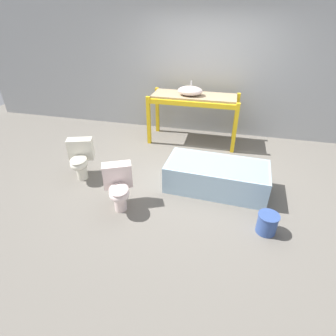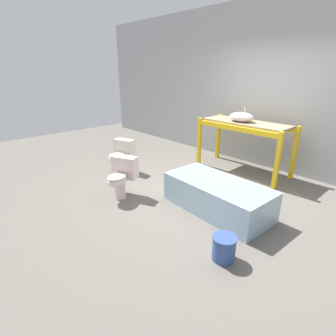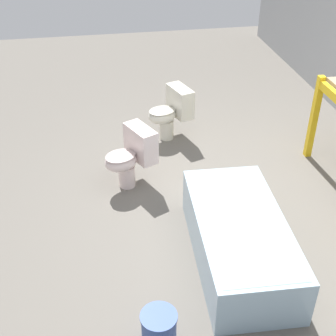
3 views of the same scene
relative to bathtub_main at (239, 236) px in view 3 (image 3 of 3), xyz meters
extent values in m
plane|color=#666059|center=(-0.46, 0.41, -0.25)|extent=(12.00, 12.00, 0.00)
cube|color=yellow|center=(-1.49, 1.31, 0.24)|extent=(0.07, 0.07, 0.99)
cube|color=#99B7CC|center=(0.00, 0.00, -0.03)|extent=(1.57, 0.80, 0.44)
cube|color=#829CAD|center=(0.00, 0.00, 0.10)|extent=(1.49, 0.72, 0.18)
cylinder|color=silver|center=(-2.19, -0.25, -0.13)|extent=(0.17, 0.17, 0.25)
ellipsoid|color=silver|center=(-2.17, -0.30, 0.07)|extent=(0.37, 0.42, 0.19)
ellipsoid|color=#B3AF9F|center=(-2.17, -0.30, 0.14)|extent=(0.35, 0.40, 0.03)
cube|color=silver|center=(-2.24, -0.07, 0.21)|extent=(0.43, 0.30, 0.35)
cylinder|color=silver|center=(-1.26, -0.83, -0.13)|extent=(0.17, 0.17, 0.25)
ellipsoid|color=silver|center=(-1.23, -0.89, 0.07)|extent=(0.40, 0.43, 0.19)
ellipsoid|color=#BBA7A3|center=(-1.23, -0.89, 0.14)|extent=(0.38, 0.41, 0.03)
cube|color=silver|center=(-1.34, -0.66, 0.21)|extent=(0.44, 0.33, 0.35)
cylinder|color=#334C8C|center=(0.71, -0.80, -0.11)|extent=(0.25, 0.25, 0.28)
cylinder|color=#334C8C|center=(0.71, -0.80, 0.02)|extent=(0.27, 0.27, 0.02)
camera|label=1|loc=(0.08, -3.47, 2.22)|focal=28.00mm
camera|label=2|loc=(2.01, -2.81, 1.67)|focal=28.00mm
camera|label=3|loc=(2.82, -1.11, 2.67)|focal=50.00mm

